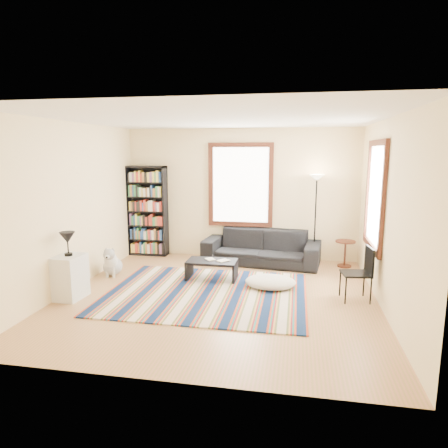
% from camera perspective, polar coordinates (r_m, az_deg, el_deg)
% --- Properties ---
extents(floor, '(5.00, 5.00, 0.10)m').
position_cam_1_polar(floor, '(6.61, -0.80, -10.64)').
color(floor, '#B27451').
rests_on(floor, ground).
extents(ceiling, '(5.00, 5.00, 0.10)m').
position_cam_1_polar(ceiling, '(6.19, -0.87, 15.30)').
color(ceiling, white).
rests_on(ceiling, floor).
extents(wall_back, '(5.00, 0.10, 2.80)m').
position_cam_1_polar(wall_back, '(8.73, 2.43, 4.32)').
color(wall_back, beige).
rests_on(wall_back, floor).
extents(wall_front, '(5.00, 0.10, 2.80)m').
position_cam_1_polar(wall_front, '(3.81, -8.32, -3.67)').
color(wall_front, beige).
rests_on(wall_front, floor).
extents(wall_left, '(0.10, 5.00, 2.80)m').
position_cam_1_polar(wall_left, '(7.18, -21.25, 2.31)').
color(wall_left, beige).
rests_on(wall_left, floor).
extents(wall_right, '(0.10, 5.00, 2.80)m').
position_cam_1_polar(wall_right, '(6.26, 22.71, 1.13)').
color(wall_right, beige).
rests_on(wall_right, floor).
extents(window_back, '(1.20, 0.06, 1.60)m').
position_cam_1_polar(window_back, '(8.63, 2.37, 5.58)').
color(window_back, white).
rests_on(window_back, wall_back).
extents(window_right, '(0.06, 1.20, 1.60)m').
position_cam_1_polar(window_right, '(7.00, 20.82, 3.81)').
color(window_right, white).
rests_on(window_right, wall_right).
extents(rug, '(3.25, 2.60, 0.02)m').
position_cam_1_polar(rug, '(6.69, -2.51, -9.81)').
color(rug, '#0D2045').
rests_on(rug, floor).
extents(sofa, '(2.48, 1.20, 0.70)m').
position_cam_1_polar(sofa, '(8.36, 5.35, -3.30)').
color(sofa, black).
rests_on(sofa, floor).
extents(bookshelf, '(0.90, 0.30, 2.00)m').
position_cam_1_polar(bookshelf, '(9.09, -10.94, 1.83)').
color(bookshelf, black).
rests_on(bookshelf, floor).
extents(coffee_table, '(0.98, 0.66, 0.36)m').
position_cam_1_polar(coffee_table, '(7.34, -1.73, -6.58)').
color(coffee_table, black).
rests_on(coffee_table, floor).
extents(book_a, '(0.24, 0.23, 0.02)m').
position_cam_1_polar(book_a, '(7.31, -2.51, -5.12)').
color(book_a, beige).
rests_on(book_a, coffee_table).
extents(book_b, '(0.26, 0.27, 0.02)m').
position_cam_1_polar(book_b, '(7.30, -0.50, -5.12)').
color(book_b, beige).
rests_on(book_b, coffee_table).
extents(floor_cushion, '(0.92, 0.71, 0.22)m').
position_cam_1_polar(floor_cushion, '(6.96, 6.66, -8.22)').
color(floor_cushion, silver).
rests_on(floor_cushion, floor).
extents(floor_lamp, '(0.31, 0.31, 1.86)m').
position_cam_1_polar(floor_lamp, '(8.32, 12.89, 0.50)').
color(floor_lamp, black).
rests_on(floor_lamp, floor).
extents(side_table, '(0.40, 0.40, 0.54)m').
position_cam_1_polar(side_table, '(8.47, 16.89, -4.09)').
color(side_table, '#4C1E13').
rests_on(side_table, floor).
extents(folding_chair, '(0.47, 0.45, 0.86)m').
position_cam_1_polar(folding_chair, '(6.62, 18.31, -6.76)').
color(folding_chair, black).
rests_on(folding_chair, floor).
extents(white_cabinet, '(0.41, 0.52, 0.70)m').
position_cam_1_polar(white_cabinet, '(6.84, -21.12, -7.08)').
color(white_cabinet, silver).
rests_on(white_cabinet, floor).
extents(table_lamp, '(0.26, 0.26, 0.38)m').
position_cam_1_polar(table_lamp, '(6.70, -21.42, -2.66)').
color(table_lamp, black).
rests_on(table_lamp, white_cabinet).
extents(dog, '(0.47, 0.60, 0.55)m').
position_cam_1_polar(dog, '(7.87, -15.64, -5.09)').
color(dog, silver).
rests_on(dog, floor).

